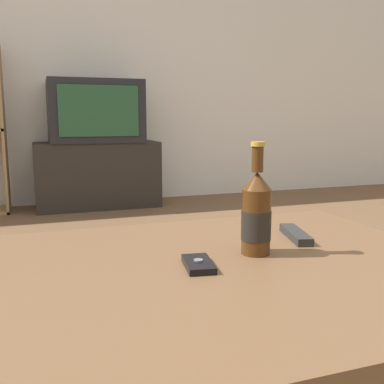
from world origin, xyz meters
TOP-DOWN VIEW (x-y plane):
  - back_wall at (0.00, 3.02)m, footprint 8.00×0.05m
  - coffee_table at (0.00, 0.00)m, footprint 1.03×0.85m
  - tv_stand at (0.07, 2.76)m, footprint 0.96×0.38m
  - television at (0.07, 2.75)m, footprint 0.71×0.42m
  - beer_bottle at (0.08, 0.05)m, footprint 0.07×0.07m
  - cell_phone at (-0.07, 0.01)m, footprint 0.07×0.12m
  - remote_control at (0.24, 0.14)m, footprint 0.08×0.17m

SIDE VIEW (x-z plane):
  - tv_stand at x=0.07m, z-range 0.00..0.52m
  - coffee_table at x=0.00m, z-range 0.15..0.55m
  - cell_phone at x=-0.07m, z-range 0.40..0.42m
  - remote_control at x=0.24m, z-range 0.40..0.42m
  - beer_bottle at x=0.08m, z-range 0.37..0.63m
  - television at x=0.07m, z-range 0.52..1.00m
  - back_wall at x=0.00m, z-range 0.00..2.60m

